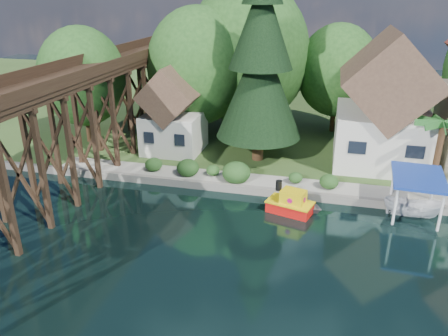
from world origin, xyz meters
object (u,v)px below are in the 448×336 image
(house_left, at_px, (385,109))
(boat_white_a, at_px, (298,201))
(conifer, at_px, (261,61))
(shed, at_px, (173,115))
(tugboat, at_px, (291,204))
(palm_tree, at_px, (443,126))
(trestle_bridge, at_px, (62,124))
(boat_canopy, at_px, (414,200))

(house_left, relative_size, boat_white_a, 2.85)
(house_left, distance_m, conifer, 11.06)
(shed, distance_m, tugboat, 14.80)
(palm_tree, bearing_deg, trestle_bridge, -166.63)
(house_left, relative_size, shed, 1.40)
(shed, xyz_separation_m, boat_white_a, (11.95, -7.70, -3.43))
(conifer, distance_m, tugboat, 12.31)
(shed, distance_m, boat_canopy, 21.11)
(tugboat, relative_size, boat_white_a, 0.89)
(shed, distance_m, conifer, 9.38)
(trestle_bridge, bearing_deg, palm_tree, 13.37)
(conifer, distance_m, boat_white_a, 11.98)
(house_left, height_order, boat_canopy, house_left)
(tugboat, xyz_separation_m, boat_canopy, (8.08, 1.33, 0.63))
(boat_white_a, bearing_deg, tugboat, -172.67)
(conifer, bearing_deg, boat_canopy, -30.55)
(trestle_bridge, distance_m, shed, 10.69)
(shed, height_order, boat_white_a, shed)
(house_left, relative_size, tugboat, 3.21)
(conifer, xyz_separation_m, boat_canopy, (11.79, -6.96, -7.69))
(trestle_bridge, relative_size, shed, 5.63)
(trestle_bridge, height_order, conifer, conifer)
(boat_white_a, bearing_deg, house_left, -3.49)
(tugboat, bearing_deg, house_left, 57.67)
(trestle_bridge, height_order, boat_white_a, trestle_bridge)
(conifer, distance_m, boat_canopy, 15.70)
(shed, relative_size, boat_white_a, 2.03)
(house_left, height_order, shed, house_left)
(shed, height_order, palm_tree, shed)
(shed, height_order, tugboat, shed)
(house_left, height_order, tugboat, house_left)
(boat_white_a, bearing_deg, palm_tree, -34.19)
(palm_tree, height_order, tugboat, palm_tree)
(conifer, xyz_separation_m, palm_tree, (13.75, -2.57, -3.73))
(trestle_bridge, distance_m, conifer, 16.01)
(trestle_bridge, xyz_separation_m, tugboat, (16.53, 0.60, -4.68))
(house_left, bearing_deg, boat_white_a, -123.33)
(trestle_bridge, distance_m, tugboat, 17.19)
(palm_tree, height_order, boat_white_a, palm_tree)
(trestle_bridge, xyz_separation_m, palm_tree, (26.57, 6.31, -0.08))
(trestle_bridge, height_order, tugboat, trestle_bridge)
(boat_white_a, bearing_deg, boat_canopy, -57.95)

